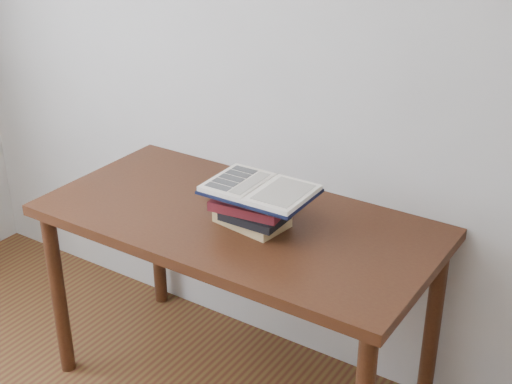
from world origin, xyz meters
The scene contains 3 objects.
desk centered at (0.06, 1.38, 0.69)m, with size 1.47×0.73×0.79m.
book_stack centered at (0.14, 1.36, 0.85)m, with size 0.28×0.21×0.13m.
open_book centered at (0.17, 1.36, 0.93)m, with size 0.37×0.26×0.03m.
Camera 1 is at (1.37, -0.51, 2.00)m, focal length 50.00 mm.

